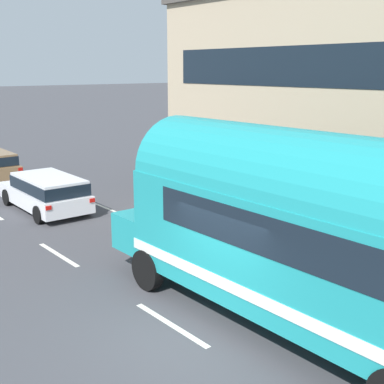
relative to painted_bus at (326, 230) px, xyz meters
The scene contains 4 objects.
ground_plane 3.33m from the painted_bus, 139.52° to the left, with size 300.00×300.00×0.00m, color #424247.
lane_markings 14.43m from the painted_bus, 87.01° to the left, with size 3.78×80.00×0.01m.
painted_bus is the anchor object (origin of this frame).
car_lead 12.43m from the painted_bus, 90.36° to the left, with size 2.05×4.60×1.37m.
Camera 1 is at (-5.87, -6.93, 5.23)m, focal length 47.63 mm.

